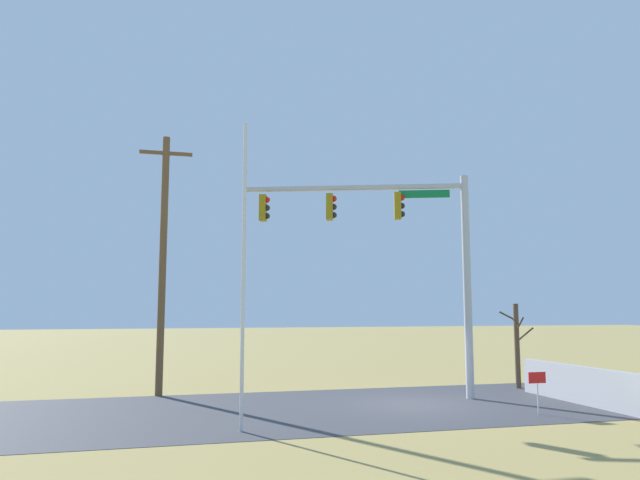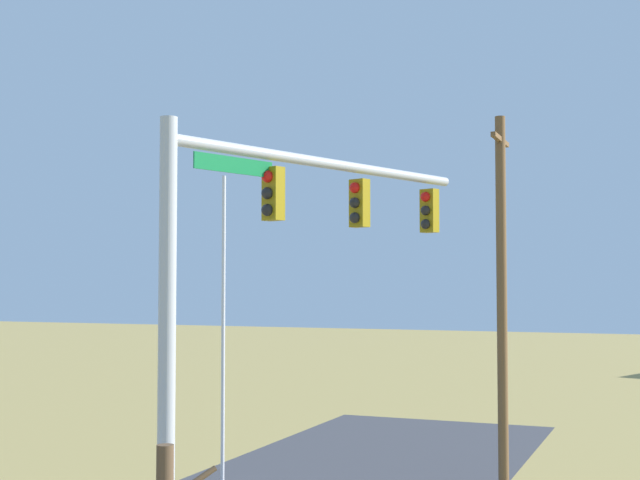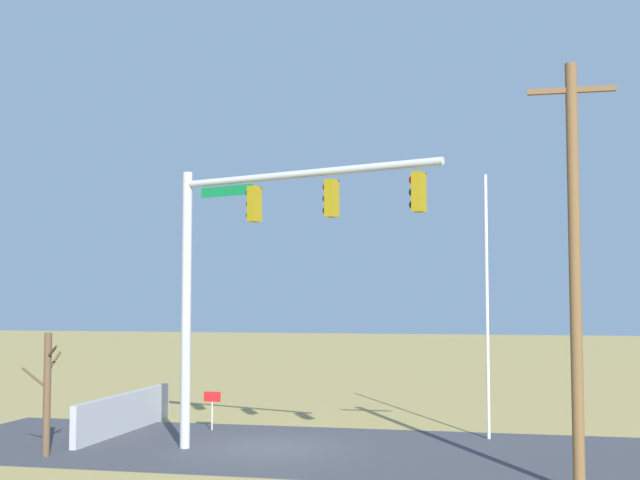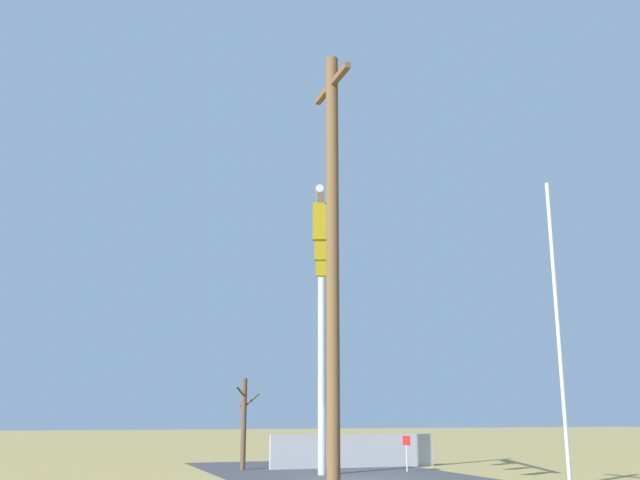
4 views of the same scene
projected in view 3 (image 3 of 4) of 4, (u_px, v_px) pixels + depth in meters
name	position (u px, v px, depth m)	size (l,w,h in m)	color
ground_plane	(270.00, 448.00, 23.94)	(160.00, 160.00, 0.00)	#9E894C
road_surface	(413.00, 453.00, 23.08)	(28.00, 8.00, 0.01)	#3D3D42
sidewalk_corner	(151.00, 447.00, 24.04)	(6.00, 6.00, 0.01)	#B7B5AD
retaining_fence	(125.00, 413.00, 26.71)	(0.20, 6.58, 1.21)	#A8A8AD
signal_mast	(251.00, 247.00, 23.01)	(7.61, 2.88, 7.77)	#B2B5BA
flagpole	(487.00, 305.00, 25.71)	(0.10, 0.10, 7.95)	silver
utility_pole	(575.00, 267.00, 18.66)	(1.90, 0.26, 9.38)	brown
bare_tree	(47.00, 392.00, 22.72)	(1.27, 1.02, 3.26)	brown
open_sign	(212.00, 402.00, 27.17)	(0.56, 0.04, 1.22)	silver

